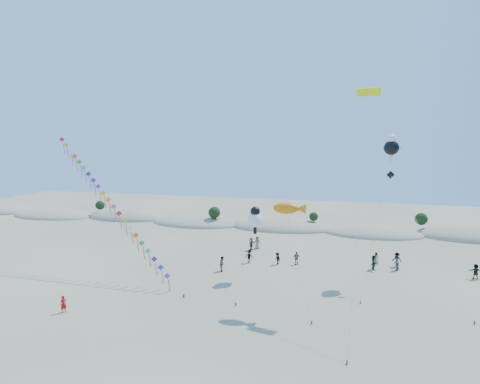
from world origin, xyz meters
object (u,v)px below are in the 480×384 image
flyer_foreground (64,304)px  kite_train (109,201)px  parafoil_kite (368,96)px  fish_kite (290,209)px

flyer_foreground → kite_train: bearing=39.8°
parafoil_kite → flyer_foreground: (-26.54, -12.30, -19.24)m
fish_kite → parafoil_kite: (6.89, 5.12, 10.68)m
fish_kite → flyer_foreground: size_ratio=6.25×
fish_kite → flyer_foreground: 22.60m
kite_train → parafoil_kite: 31.00m
flyer_foreground → fish_kite: bearing=-41.4°
fish_kite → parafoil_kite: size_ratio=0.48×
fish_kite → parafoil_kite: 13.70m
parafoil_kite → flyer_foreground: bearing=-155.1°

